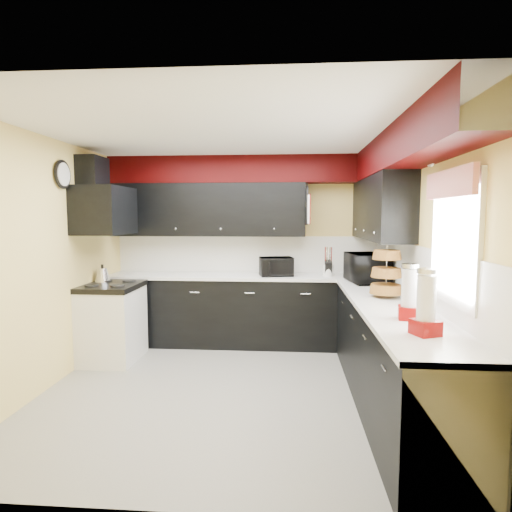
{
  "coord_description": "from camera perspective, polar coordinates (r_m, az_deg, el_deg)",
  "views": [
    {
      "loc": [
        0.58,
        -4.09,
        1.72
      ],
      "look_at": [
        0.21,
        0.82,
        1.26
      ],
      "focal_mm": 30.0,
      "sensor_mm": 36.0,
      "label": 1
    }
  ],
  "objects": [
    {
      "name": "window",
      "position": [
        3.42,
        24.99,
        2.02
      ],
      "size": [
        0.03,
        0.86,
        0.96
      ],
      "primitive_type": null,
      "color": "white",
      "rests_on": "wall_right"
    },
    {
      "name": "cab_right",
      "position": [
        4.1,
        17.51,
        -12.9
      ],
      "size": [
        0.6,
        3.0,
        0.9
      ],
      "primitive_type": "cube",
      "color": "black",
      "rests_on": "ground"
    },
    {
      "name": "splash_right",
      "position": [
        4.3,
        20.65,
        -2.05
      ],
      "size": [
        0.02,
        3.6,
        0.5
      ],
      "primitive_type": "cube",
      "color": "white",
      "rests_on": "counter_right"
    },
    {
      "name": "counter_back",
      "position": [
        5.68,
        -1.59,
        -2.72
      ],
      "size": [
        3.62,
        0.64,
        0.04
      ],
      "primitive_type": "cube",
      "color": "white",
      "rests_on": "cab_back"
    },
    {
      "name": "deco_plate",
      "position": [
        3.96,
        22.33,
        12.67
      ],
      "size": [
        0.03,
        0.24,
        0.24
      ],
      "primitive_type": null,
      "color": "white",
      "rests_on": "wall_right"
    },
    {
      "name": "cut_board",
      "position": [
        5.4,
        7.02,
        6.19
      ],
      "size": [
        0.03,
        0.26,
        0.35
      ],
      "primitive_type": "cube",
      "color": "white",
      "rests_on": "upper_back"
    },
    {
      "name": "hood_duct",
      "position": [
        5.36,
        -20.96,
        10.16
      ],
      "size": [
        0.24,
        0.4,
        0.4
      ],
      "primitive_type": "cube",
      "color": "black",
      "rests_on": "wall_left"
    },
    {
      "name": "ceiling",
      "position": [
        4.21,
        -3.83,
        16.06
      ],
      "size": [
        3.6,
        3.6,
        0.06
      ],
      "primitive_type": "cube",
      "color": "white",
      "rests_on": "wall_back"
    },
    {
      "name": "cooktop",
      "position": [
        5.33,
        -18.73,
        -3.86
      ],
      "size": [
        0.62,
        0.77,
        0.06
      ],
      "primitive_type": "cube",
      "color": "black",
      "rests_on": "stove"
    },
    {
      "name": "soffit_right",
      "position": [
        4.09,
        19.56,
        13.58
      ],
      "size": [
        0.36,
        3.24,
        0.35
      ],
      "primitive_type": "cube",
      "color": "black",
      "rests_on": "wall_right"
    },
    {
      "name": "microwave",
      "position": [
        5.2,
        14.66,
        -1.54
      ],
      "size": [
        0.49,
        0.66,
        0.34
      ],
      "primitive_type": "imported",
      "rotation": [
        0.0,
        0.0,
        1.71
      ],
      "color": "black",
      "rests_on": "counter_right"
    },
    {
      "name": "kettle",
      "position": [
        5.55,
        -19.78,
        -2.37
      ],
      "size": [
        0.23,
        0.23,
        0.16
      ],
      "primitive_type": null,
      "rotation": [
        0.0,
        0.0,
        0.3
      ],
      "color": "silver",
      "rests_on": "cooktop"
    },
    {
      "name": "pan_mid",
      "position": [
        5.52,
        6.85,
        5.65
      ],
      "size": [
        0.03,
        0.28,
        0.46
      ],
      "primitive_type": null,
      "color": "black",
      "rests_on": "upper_back"
    },
    {
      "name": "pan_top",
      "position": [
        5.65,
        6.82,
        8.18
      ],
      "size": [
        0.03,
        0.22,
        0.4
      ],
      "primitive_type": null,
      "color": "black",
      "rests_on": "upper_back"
    },
    {
      "name": "upper_back",
      "position": [
        5.82,
        -6.41,
        6.13
      ],
      "size": [
        2.6,
        0.35,
        0.7
      ],
      "primitive_type": "cube",
      "color": "black",
      "rests_on": "wall_back"
    },
    {
      "name": "cab_back",
      "position": [
        5.76,
        -1.57,
        -7.35
      ],
      "size": [
        3.6,
        0.6,
        0.9
      ],
      "primitive_type": "cube",
      "color": "black",
      "rests_on": "ground"
    },
    {
      "name": "splash_back",
      "position": [
        5.93,
        -1.31,
        0.25
      ],
      "size": [
        3.6,
        0.02,
        0.5
      ],
      "primitive_type": "cube",
      "color": "white",
      "rests_on": "counter_back"
    },
    {
      "name": "stove",
      "position": [
        5.42,
        -18.58,
        -8.66
      ],
      "size": [
        0.6,
        0.75,
        0.86
      ],
      "primitive_type": "cube",
      "color": "white",
      "rests_on": "ground"
    },
    {
      "name": "soffit_back",
      "position": [
        5.77,
        -1.5,
        11.39
      ],
      "size": [
        3.6,
        0.36,
        0.35
      ],
      "primitive_type": "cube",
      "color": "black",
      "rests_on": "wall_back"
    },
    {
      "name": "wall_right",
      "position": [
        4.3,
        20.8,
        -1.25
      ],
      "size": [
        0.06,
        3.6,
        2.5
      ],
      "primitive_type": "cube",
      "color": "#E0C666",
      "rests_on": "ground"
    },
    {
      "name": "baskets",
      "position": [
        4.28,
        16.98,
        -2.1
      ],
      "size": [
        0.27,
        0.27,
        0.5
      ],
      "primitive_type": null,
      "color": "brown",
      "rests_on": "upper_right"
    },
    {
      "name": "upper_right",
      "position": [
        5.1,
        16.24,
        6.06
      ],
      "size": [
        0.35,
        1.8,
        0.7
      ],
      "primitive_type": "cube",
      "color": "black",
      "rests_on": "wall_right"
    },
    {
      "name": "ground",
      "position": [
        4.48,
        -3.62,
        -17.23
      ],
      "size": [
        3.6,
        3.6,
        0.0
      ],
      "primitive_type": "plane",
      "color": "gray",
      "rests_on": "ground"
    },
    {
      "name": "wall_left",
      "position": [
        4.76,
        -25.73,
        -0.83
      ],
      "size": [
        0.06,
        3.6,
        2.5
      ],
      "primitive_type": "cube",
      "color": "#E0C666",
      "rests_on": "ground"
    },
    {
      "name": "wall_back",
      "position": [
        5.94,
        -1.3,
        0.84
      ],
      "size": [
        3.6,
        0.06,
        2.5
      ],
      "primitive_type": "cube",
      "color": "#E0C666",
      "rests_on": "ground"
    },
    {
      "name": "utensil_crock",
      "position": [
        5.63,
        9.6,
        -1.9
      ],
      "size": [
        0.14,
        0.14,
        0.15
      ],
      "primitive_type": "cylinder",
      "rotation": [
        0.0,
        0.0,
        -0.0
      ],
      "color": "white",
      "rests_on": "counter_back"
    },
    {
      "name": "valance",
      "position": [
        3.4,
        24.39,
        8.78
      ],
      "size": [
        0.04,
        0.88,
        0.2
      ],
      "primitive_type": "cube",
      "color": "red",
      "rests_on": "wall_right"
    },
    {
      "name": "hood",
      "position": [
        5.29,
        -19.52,
        5.72
      ],
      "size": [
        0.5,
        0.78,
        0.55
      ],
      "primitive_type": "cube",
      "color": "black",
      "rests_on": "wall_left"
    },
    {
      "name": "knife_block",
      "position": [
        5.62,
        9.6,
        -1.65
      ],
      "size": [
        0.09,
        0.13,
        0.2
      ],
      "primitive_type": "cube",
      "rotation": [
        0.0,
        0.0,
        -0.03
      ],
      "color": "black",
      "rests_on": "counter_back"
    },
    {
      "name": "pan_low",
      "position": [
        5.78,
        6.73,
        5.34
      ],
      "size": [
        0.03,
        0.24,
        0.42
      ],
      "primitive_type": null,
      "color": "black",
      "rests_on": "upper_back"
    },
    {
      "name": "dispenser_a",
      "position": [
        3.42,
        19.74,
        -4.72
      ],
      "size": [
        0.17,
        0.17,
        0.4
      ],
      "primitive_type": null,
      "rotation": [
        0.0,
        0.0,
        -0.19
      ],
      "color": "maroon",
      "rests_on": "counter_right"
    },
    {
      "name": "toaster_oven",
      "position": [
        5.57,
        2.73,
        -1.42
      ],
      "size": [
        0.48,
        0.43,
        0.24
      ],
      "primitive_type": "imported",
      "rotation": [
        0.0,
        0.0,
        0.21
      ],
      "color": "black",
      "rests_on": "counter_back"
    },
    {
      "name": "clock",
      "position": [
        4.96,
        -24.39,
        9.88
      ],
      "size": [
        0.03,
        0.3,
        0.3
      ],
      "primitive_type": null,
      "color": "black",
      "rests_on": "wall_left"
    },
    {
      "name": "dispenser_b",
      "position": [
        3.02,
        21.75,
        -5.91
      ],
      "size": [
        0.2,
        0.2,
        0.42
      ],
      "primitive_type": null,
      "rotation": [
        0.0,
        0.0,
        0.38
      ],
      "color": "#660D0C",
      "rests_on": "counter_right"
    },
    {
      "name": "counter_right",
      "position": [
        3.98,
        17.7,
        -6.46
      ],
      "size": [
        0.64,
        3.02,
        0.04
      ],
      "primitive_type": "cube",
      "color": "white",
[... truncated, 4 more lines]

